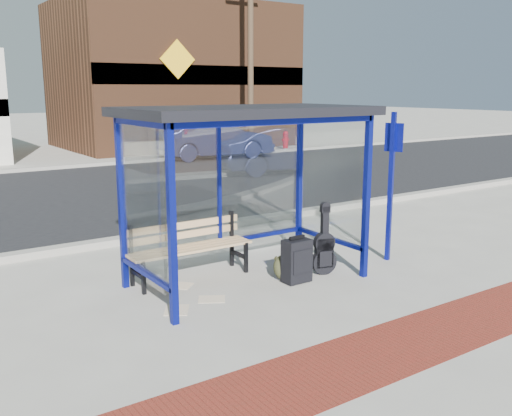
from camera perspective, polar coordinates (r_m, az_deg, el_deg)
ground at (r=8.05m, az=-0.83°, el=-7.36°), size 120.00×120.00×0.00m
brick_paver_strip at (r=6.21m, az=12.92°, el=-13.69°), size 60.00×1.00×0.01m
curb_near at (r=10.47m, az=-9.62°, el=-2.63°), size 60.00×0.25×0.12m
street_asphalt at (r=15.18m, az=-17.72°, el=1.25°), size 60.00×10.00×0.00m
curb_far at (r=20.06m, az=-21.97°, el=3.58°), size 60.00×0.25×0.12m
far_sidewalk at (r=21.91m, az=-23.05°, el=3.98°), size 60.00×4.00×0.01m
bus_shelter at (r=7.68m, az=-1.17°, el=7.53°), size 3.30×1.80×2.42m
storefront_brown at (r=27.67m, az=-8.34°, el=12.88°), size 10.00×7.08×6.40m
tree_right at (r=33.01m, az=-3.93°, el=16.71°), size 3.60×3.60×7.03m
utility_pole_east at (r=23.79m, az=-0.55°, el=15.38°), size 1.60×0.24×8.00m
bench at (r=8.12m, az=-6.77°, el=-3.70°), size 1.81×0.45×0.85m
guitar_bag at (r=8.32m, az=6.82°, el=-4.14°), size 0.38×0.20×1.01m
suitcase at (r=7.95m, az=4.10°, el=-5.30°), size 0.38×0.26×0.67m
backpack at (r=8.08m, az=2.75°, el=-6.07°), size 0.31×0.28×0.35m
sign_post at (r=9.00m, az=13.37°, el=2.90°), size 0.15×0.27×2.31m
newspaper_a at (r=7.13m, az=-7.94°, el=-10.07°), size 0.43×0.46×0.01m
newspaper_b at (r=7.42m, az=-4.45°, el=-9.08°), size 0.43×0.41×0.01m
newspaper_c at (r=7.96m, az=-7.79°, el=-7.67°), size 0.46×0.46×0.01m
parked_car at (r=22.10m, az=-4.16°, el=6.86°), size 4.62×2.13×1.47m
fire_hydrant at (r=25.24m, az=2.98°, el=6.85°), size 0.36×0.25×0.83m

